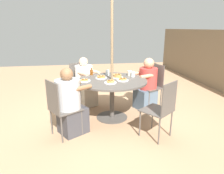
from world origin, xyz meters
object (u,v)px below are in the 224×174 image
object	(u,v)px
patio_table	(112,86)
pancake_plate_b	(101,77)
patio_chair_south	(162,107)
pancake_plate_a	(117,76)
diner_west	(147,86)
coffee_cup	(130,73)
patio_chair_west	(153,83)
diner_east	(70,105)
pancake_plate_c	(110,82)
patio_chair_north	(80,81)
patio_chair_east	(60,106)
syrup_bottle	(91,72)
pancake_plate_d	(85,80)
diner_north	(85,84)
drinking_glass_a	(107,73)
drinking_glass_b	(133,74)
pancake_plate_e	(123,80)

from	to	relation	value
patio_table	pancake_plate_b	world-z (taller)	pancake_plate_b
patio_chair_south	pancake_plate_a	xyz separation A→B (m)	(-1.02, -0.50, 0.26)
diner_west	coffee_cup	distance (m)	0.53
patio_chair_south	patio_chair_west	xyz separation A→B (m)	(-1.31, 0.35, 0.00)
diner_east	pancake_plate_c	xyz separation A→B (m)	(-0.25, 0.69, 0.29)
patio_chair_north	pancake_plate_b	xyz separation A→B (m)	(0.75, 0.39, 0.25)
patio_chair_south	pancake_plate_b	xyz separation A→B (m)	(-1.02, -0.81, 0.25)
patio_chair_east	syrup_bottle	xyz separation A→B (m)	(-1.03, 0.56, 0.29)
patio_chair_south	diner_west	xyz separation A→B (m)	(-1.24, 0.18, -0.04)
pancake_plate_d	coffee_cup	size ratio (longest dim) A/B	2.10
diner_north	patio_chair_west	bearing A→B (deg)	135.52
patio_chair_north	drinking_glass_a	xyz separation A→B (m)	(0.50, 0.55, 0.29)
pancake_plate_c	drinking_glass_b	bearing A→B (deg)	127.21
diner_east	pancake_plate_a	world-z (taller)	diner_east
patio_chair_north	diner_north	bearing A→B (deg)	90.00
coffee_cup	drinking_glass_b	size ratio (longest dim) A/B	0.97
pancake_plate_d	patio_chair_south	bearing A→B (deg)	53.01
patio_chair_west	pancake_plate_c	bearing A→B (deg)	97.97
pancake_plate_b	pancake_plate_d	bearing A→B (deg)	-62.79
diner_north	pancake_plate_c	bearing A→B (deg)	80.73
patio_chair_west	patio_table	bearing A→B (deg)	90.00
patio_chair_west	syrup_bottle	distance (m)	1.36
diner_west	coffee_cup	bearing A→B (deg)	80.07
patio_chair_north	patio_chair_south	xyz separation A→B (m)	(1.77, 1.21, 0.00)
pancake_plate_d	patio_chair_west	bearing A→B (deg)	107.19
diner_north	patio_chair_east	size ratio (longest dim) A/B	1.16
patio_chair_east	diner_east	size ratio (longest dim) A/B	0.84
patio_chair_east	coffee_cup	distance (m)	1.58
diner_east	pancake_plate_e	world-z (taller)	diner_east
diner_north	patio_chair_west	distance (m)	1.49
patio_chair_east	patio_chair_west	distance (m)	2.14
diner_west	syrup_bottle	xyz separation A→B (m)	(-0.09, -1.16, 0.33)
diner_north	drinking_glass_a	bearing A→B (deg)	109.81
patio_table	patio_chair_east	world-z (taller)	patio_chair_east
diner_west	pancake_plate_a	bearing A→B (deg)	83.55
patio_chair_north	diner_north	world-z (taller)	diner_north
patio_table	pancake_plate_d	distance (m)	0.52
pancake_plate_a	coffee_cup	size ratio (longest dim) A/B	2.10
diner_west	pancake_plate_a	distance (m)	0.78
patio_chair_north	pancake_plate_a	bearing A→B (deg)	100.52
diner_east	patio_chair_west	xyz separation A→B (m)	(-0.92, 1.73, 0.03)
diner_west	drinking_glass_a	distance (m)	0.90
pancake_plate_c	coffee_cup	bearing A→B (deg)	135.71
patio_chair_east	drinking_glass_b	world-z (taller)	patio_chair_east
diner_east	diner_west	size ratio (longest dim) A/B	1.01
coffee_cup	pancake_plate_a	bearing A→B (deg)	-67.09
pancake_plate_e	drinking_glass_a	bearing A→B (deg)	-156.50
pancake_plate_d	coffee_cup	bearing A→B (deg)	106.97
patio_chair_south	coffee_cup	distance (m)	1.19
pancake_plate_e	coffee_cup	distance (m)	0.41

